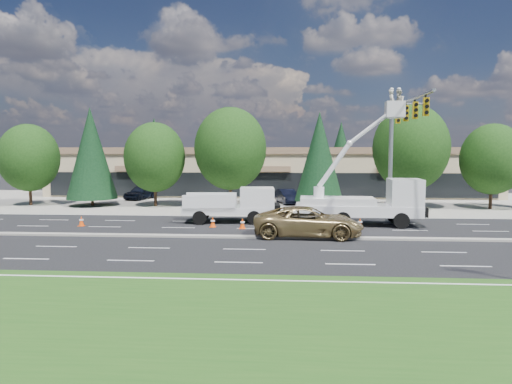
# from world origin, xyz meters

# --- Properties ---
(ground) EXTENTS (140.00, 140.00, 0.00)m
(ground) POSITION_xyz_m (0.00, 0.00, 0.00)
(ground) COLOR black
(ground) RESTS_ON ground
(concrete_apron) EXTENTS (140.00, 22.00, 0.01)m
(concrete_apron) POSITION_xyz_m (0.00, 20.00, 0.01)
(concrete_apron) COLOR gray
(concrete_apron) RESTS_ON ground
(grass_verge) EXTENTS (140.00, 10.00, 0.01)m
(grass_verge) POSITION_xyz_m (0.00, -13.00, 0.01)
(grass_verge) COLOR #1E4B15
(grass_verge) RESTS_ON ground
(road_median) EXTENTS (120.00, 0.55, 0.12)m
(road_median) POSITION_xyz_m (0.00, 0.00, 0.06)
(road_median) COLOR gray
(road_median) RESTS_ON ground
(strip_mall) EXTENTS (50.40, 15.40, 5.50)m
(strip_mall) POSITION_xyz_m (0.00, 29.97, 2.83)
(strip_mall) COLOR tan
(strip_mall) RESTS_ON ground
(tree_front_a) EXTENTS (5.49, 5.49, 7.61)m
(tree_front_a) POSITION_xyz_m (-22.00, 15.00, 4.46)
(tree_front_a) COLOR #332114
(tree_front_a) RESTS_ON ground
(tree_front_b) EXTENTS (4.62, 4.62, 9.11)m
(tree_front_b) POSITION_xyz_m (-16.00, 15.00, 4.89)
(tree_front_b) COLOR #332114
(tree_front_b) RESTS_ON ground
(tree_front_c) EXTENTS (5.56, 5.56, 7.72)m
(tree_front_c) POSITION_xyz_m (-10.00, 15.00, 4.52)
(tree_front_c) COLOR #332114
(tree_front_c) RESTS_ON ground
(tree_front_d) EXTENTS (6.52, 6.52, 9.04)m
(tree_front_d) POSITION_xyz_m (-3.00, 15.00, 5.29)
(tree_front_d) COLOR #332114
(tree_front_d) RESTS_ON ground
(tree_front_e) EXTENTS (4.35, 4.35, 8.57)m
(tree_front_e) POSITION_xyz_m (5.00, 15.00, 4.60)
(tree_front_e) COLOR #332114
(tree_front_e) RESTS_ON ground
(tree_front_f) EXTENTS (6.61, 6.61, 9.17)m
(tree_front_f) POSITION_xyz_m (13.00, 15.00, 5.37)
(tree_front_f) COLOR #332114
(tree_front_f) RESTS_ON ground
(tree_front_g) EXTENTS (5.38, 5.38, 7.47)m
(tree_front_g) POSITION_xyz_m (20.00, 15.00, 4.37)
(tree_front_g) COLOR #332114
(tree_front_g) RESTS_ON ground
(tree_back_a) EXTENTS (5.16, 5.16, 10.16)m
(tree_back_a) POSITION_xyz_m (-18.00, 42.00, 5.45)
(tree_back_a) COLOR #332114
(tree_back_a) RESTS_ON ground
(tree_back_b) EXTENTS (5.45, 5.45, 10.74)m
(tree_back_b) POSITION_xyz_m (-4.00, 42.00, 5.76)
(tree_back_b) COLOR #332114
(tree_back_b) RESTS_ON ground
(tree_back_c) EXTENTS (4.79, 4.79, 9.45)m
(tree_back_c) POSITION_xyz_m (10.00, 42.00, 5.07)
(tree_back_c) COLOR #332114
(tree_back_c) RESTS_ON ground
(tree_back_d) EXTENTS (4.68, 4.68, 9.22)m
(tree_back_d) POSITION_xyz_m (22.00, 42.00, 4.95)
(tree_back_d) COLOR #332114
(tree_back_d) RESTS_ON ground
(signal_mast) EXTENTS (2.76, 10.16, 9.00)m
(signal_mast) POSITION_xyz_m (10.03, 7.04, 6.06)
(signal_mast) COLOR gray
(signal_mast) RESTS_ON ground
(utility_pickup) EXTENTS (6.60, 2.93, 2.47)m
(utility_pickup) POSITION_xyz_m (-1.52, 5.87, 1.02)
(utility_pickup) COLOR white
(utility_pickup) RESTS_ON ground
(bucket_truck) EXTENTS (8.47, 3.04, 9.25)m
(bucket_truck) POSITION_xyz_m (7.71, 5.19, 1.94)
(bucket_truck) COLOR white
(bucket_truck) RESTS_ON ground
(traffic_cone_a) EXTENTS (0.40, 0.40, 0.70)m
(traffic_cone_a) POSITION_xyz_m (-11.72, 3.46, 0.34)
(traffic_cone_a) COLOR #F54907
(traffic_cone_a) RESTS_ON ground
(traffic_cone_b) EXTENTS (0.40, 0.40, 0.70)m
(traffic_cone_b) POSITION_xyz_m (-2.78, 3.64, 0.34)
(traffic_cone_b) COLOR #F54907
(traffic_cone_b) RESTS_ON ground
(traffic_cone_c) EXTENTS (0.40, 0.40, 0.70)m
(traffic_cone_c) POSITION_xyz_m (-0.74, 3.19, 0.34)
(traffic_cone_c) COLOR #F54907
(traffic_cone_c) RESTS_ON ground
(traffic_cone_d) EXTENTS (0.40, 0.40, 0.70)m
(traffic_cone_d) POSITION_xyz_m (6.95, 3.85, 0.34)
(traffic_cone_d) COLOR #F54907
(traffic_cone_d) RESTS_ON ground
(minivan) EXTENTS (6.51, 3.20, 1.78)m
(minivan) POSITION_xyz_m (3.42, 0.60, 0.89)
(minivan) COLOR olive
(minivan) RESTS_ON ground
(parked_car_west) EXTENTS (2.92, 4.73, 1.50)m
(parked_car_west) POSITION_xyz_m (-13.34, 21.00, 0.75)
(parked_car_west) COLOR black
(parked_car_west) RESTS_ON ground
(parked_car_east) EXTENTS (2.60, 4.50, 1.40)m
(parked_car_east) POSITION_xyz_m (2.15, 18.07, 0.70)
(parked_car_east) COLOR black
(parked_car_east) RESTS_ON ground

